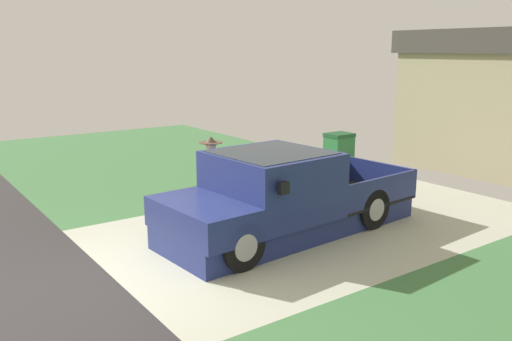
{
  "coord_description": "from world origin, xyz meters",
  "views": [
    {
      "loc": [
        7.57,
        -2.65,
        3.43
      ],
      "look_at": [
        -0.59,
        3.18,
        1.15
      ],
      "focal_mm": 37.47,
      "sensor_mm": 36.0,
      "label": 1
    }
  ],
  "objects_px": {
    "person_with_hat": "(211,170)",
    "wheeled_trash_bin": "(339,152)",
    "pickup_truck": "(276,198)",
    "handbag": "(195,213)"
  },
  "relations": [
    {
      "from": "pickup_truck",
      "to": "person_with_hat",
      "type": "height_order",
      "value": "person_with_hat"
    },
    {
      "from": "person_with_hat",
      "to": "wheeled_trash_bin",
      "type": "height_order",
      "value": "person_with_hat"
    },
    {
      "from": "handbag",
      "to": "wheeled_trash_bin",
      "type": "bearing_deg",
      "value": 103.67
    },
    {
      "from": "person_with_hat",
      "to": "pickup_truck",
      "type": "bearing_deg",
      "value": -19.55
    },
    {
      "from": "pickup_truck",
      "to": "wheeled_trash_bin",
      "type": "xyz_separation_m",
      "value": [
        -3.11,
        4.63,
        -0.1
      ]
    },
    {
      "from": "wheeled_trash_bin",
      "to": "pickup_truck",
      "type": "bearing_deg",
      "value": -56.09
    },
    {
      "from": "person_with_hat",
      "to": "wheeled_trash_bin",
      "type": "distance_m",
      "value": 5.3
    },
    {
      "from": "pickup_truck",
      "to": "person_with_hat",
      "type": "relative_size",
      "value": 3.09
    },
    {
      "from": "pickup_truck",
      "to": "handbag",
      "type": "xyz_separation_m",
      "value": [
        -1.81,
        -0.73,
        -0.6
      ]
    },
    {
      "from": "pickup_truck",
      "to": "person_with_hat",
      "type": "bearing_deg",
      "value": 11.58
    }
  ]
}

